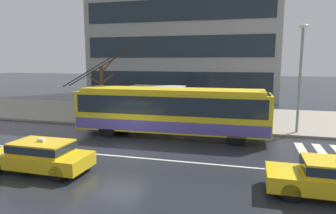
# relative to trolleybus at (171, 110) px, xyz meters

# --- Properties ---
(ground_plane) EXTENTS (160.00, 160.00, 0.00)m
(ground_plane) POSITION_rel_trolleybus_xyz_m (-1.99, -3.21, -1.59)
(ground_plane) COLOR #21242A
(sidewalk_slab) EXTENTS (80.00, 10.00, 0.14)m
(sidewalk_slab) POSITION_rel_trolleybus_xyz_m (-1.99, 6.60, -1.52)
(sidewalk_slab) COLOR gray
(sidewalk_slab) RESTS_ON ground_plane
(crosswalk_stripe_edge_near) EXTENTS (0.44, 4.40, 0.01)m
(crosswalk_stripe_edge_near) POSITION_rel_trolleybus_xyz_m (7.18, -1.80, -1.59)
(crosswalk_stripe_edge_near) COLOR beige
(crosswalk_stripe_edge_near) RESTS_ON ground_plane
(crosswalk_stripe_inner_a) EXTENTS (0.44, 4.40, 0.01)m
(crosswalk_stripe_inner_a) POSITION_rel_trolleybus_xyz_m (8.08, -1.80, -1.59)
(crosswalk_stripe_inner_a) COLOR beige
(crosswalk_stripe_inner_a) RESTS_ON ground_plane
(lane_centre_line) EXTENTS (72.00, 0.14, 0.01)m
(lane_centre_line) POSITION_rel_trolleybus_xyz_m (-1.99, -4.41, -1.59)
(lane_centre_line) COLOR silver
(lane_centre_line) RESTS_ON ground_plane
(trolleybus) EXTENTS (12.73, 2.72, 5.46)m
(trolleybus) POSITION_rel_trolleybus_xyz_m (0.00, 0.00, 0.00)
(trolleybus) COLOR yellow
(trolleybus) RESTS_ON ground_plane
(taxi_oncoming_near) EXTENTS (4.34, 1.81, 1.39)m
(taxi_oncoming_near) POSITION_rel_trolleybus_xyz_m (-3.77, -7.06, -0.89)
(taxi_oncoming_near) COLOR yellow
(taxi_oncoming_near) RESTS_ON ground_plane
(bus_shelter) EXTENTS (3.95, 1.68, 2.56)m
(bus_shelter) POSITION_rel_trolleybus_xyz_m (-2.04, 3.96, 0.46)
(bus_shelter) COLOR gray
(bus_shelter) RESTS_ON sidewalk_slab
(pedestrian_at_shelter) EXTENTS (0.49, 0.49, 1.71)m
(pedestrian_at_shelter) POSITION_rel_trolleybus_xyz_m (-3.61, 4.28, -0.44)
(pedestrian_at_shelter) COLOR #51553B
(pedestrian_at_shelter) RESTS_ON sidewalk_slab
(pedestrian_approaching_curb) EXTENTS (1.38, 1.38, 1.89)m
(pedestrian_approaching_curb) POSITION_rel_trolleybus_xyz_m (4.82, 3.35, 0.05)
(pedestrian_approaching_curb) COLOR black
(pedestrian_approaching_curb) RESTS_ON sidewalk_slab
(pedestrian_walking_past) EXTENTS (1.29, 1.29, 1.95)m
(pedestrian_walking_past) POSITION_rel_trolleybus_xyz_m (-1.42, 4.15, 0.13)
(pedestrian_walking_past) COLOR #4F5653
(pedestrian_walking_past) RESTS_ON sidewalk_slab
(pedestrian_waiting_by_pole) EXTENTS (1.12, 1.12, 1.90)m
(pedestrian_waiting_by_pole) POSITION_rel_trolleybus_xyz_m (2.90, 4.33, 0.06)
(pedestrian_waiting_by_pole) COLOR #213348
(pedestrian_waiting_by_pole) RESTS_ON sidewalk_slab
(street_lamp) EXTENTS (0.60, 0.32, 6.52)m
(street_lamp) POSITION_rel_trolleybus_xyz_m (7.38, 2.47, 2.41)
(street_lamp) COLOR gray
(street_lamp) RESTS_ON sidewalk_slab
(street_tree_bare) EXTENTS (1.98, 0.86, 4.61)m
(street_tree_bare) POSITION_rel_trolleybus_xyz_m (-6.96, 4.77, 0.74)
(street_tree_bare) COLOR brown
(street_tree_bare) RESTS_ON sidewalk_slab
(office_tower_corner_left) EXTENTS (22.41, 11.50, 23.82)m
(office_tower_corner_left) POSITION_rel_trolleybus_xyz_m (-3.58, 21.23, 10.33)
(office_tower_corner_left) COLOR #989896
(office_tower_corner_left) RESTS_ON ground_plane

